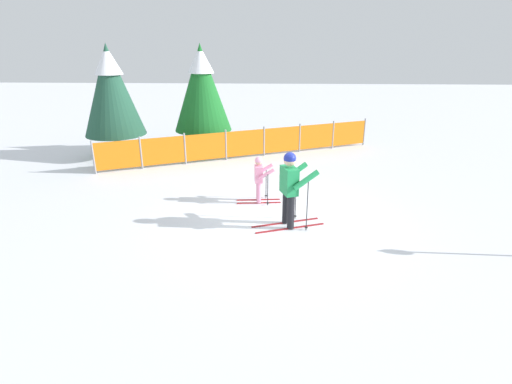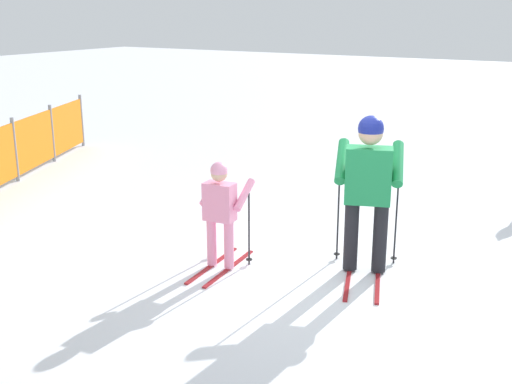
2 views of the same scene
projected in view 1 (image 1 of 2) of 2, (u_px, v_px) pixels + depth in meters
ground_plane at (278, 221)px, 9.14m from camera, size 60.00×60.00×0.00m
skier_adult at (290, 183)px, 8.53m from camera, size 1.62×0.95×1.69m
skier_child at (259, 176)px, 9.95m from camera, size 1.13×0.56×1.19m
safety_fence at (245, 143)px, 13.81m from camera, size 9.07×4.02×1.04m
conifer_far at (111, 89)px, 13.28m from camera, size 2.04×2.04×3.78m
conifer_near at (202, 87)px, 13.97m from camera, size 2.03×2.03×3.77m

